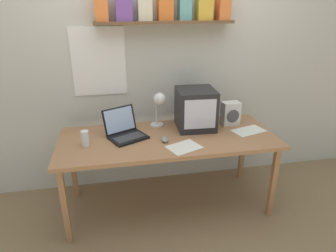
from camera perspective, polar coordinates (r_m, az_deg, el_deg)
name	(u,v)px	position (r m, az deg, el deg)	size (l,w,h in m)	color
ground_plane	(168,204)	(2.99, 0.00, -14.62)	(12.00, 12.00, 0.00)	#896F4E
back_wall	(157,57)	(2.93, -2.03, 12.95)	(5.60, 0.24, 2.60)	beige
corner_desk	(168,142)	(2.64, 0.00, -3.06)	(1.88, 0.77, 0.72)	#A4724B
crt_monitor	(196,109)	(2.75, 5.28, 3.28)	(0.35, 0.36, 0.37)	#232326
laptop	(124,130)	(2.63, -8.30, -0.70)	(0.40, 0.39, 0.24)	black
desk_lamp	(159,103)	(2.71, -1.68, 4.44)	(0.14, 0.19, 0.34)	silver
juice_glass	(85,139)	(2.52, -15.48, -2.43)	(0.06, 0.06, 0.13)	white
space_heater	(230,113)	(2.90, 11.81, 2.40)	(0.17, 0.12, 0.22)	white
computer_mouse	(165,139)	(2.53, -0.57, -2.54)	(0.07, 0.11, 0.03)	gray
open_notebook	(249,131)	(2.82, 15.12, -0.86)	(0.33, 0.25, 0.00)	white
loose_paper_near_monitor	(184,147)	(2.43, 3.09, -4.04)	(0.31, 0.28, 0.00)	silver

